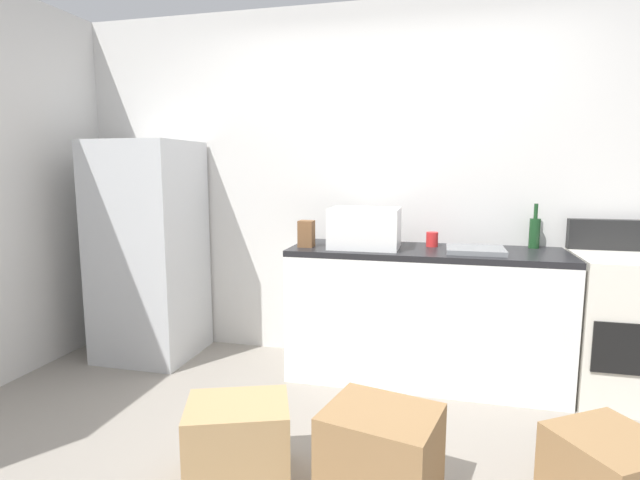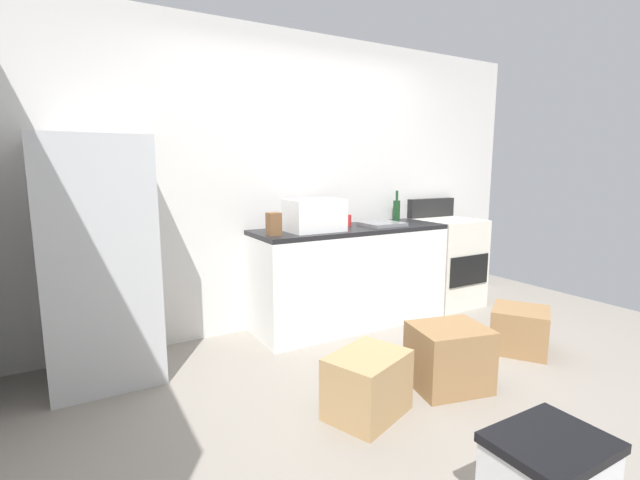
{
  "view_description": "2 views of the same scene",
  "coord_description": "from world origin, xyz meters",
  "views": [
    {
      "loc": [
        0.4,
        -2.1,
        1.43
      ],
      "look_at": [
        -0.31,
        0.74,
        1.0
      ],
      "focal_mm": 27.54,
      "sensor_mm": 36.0,
      "label": 1
    },
    {
      "loc": [
        -1.92,
        -2.11,
        1.43
      ],
      "look_at": [
        -0.34,
        0.65,
        0.91
      ],
      "focal_mm": 25.01,
      "sensor_mm": 36.0,
      "label": 2
    }
  ],
  "objects": [
    {
      "name": "refrigerator",
      "position": [
        -1.75,
        1.15,
        0.82
      ],
      "size": [
        0.68,
        0.66,
        1.63
      ],
      "primitive_type": "cube",
      "color": "silver",
      "rests_on": "ground_plane"
    },
    {
      "name": "cardboard_box_large",
      "position": [
        1.11,
        0.01,
        0.17
      ],
      "size": [
        0.56,
        0.56,
        0.34
      ],
      "primitive_type": "cube",
      "rotation": [
        0.0,
        0.0,
        0.58
      ],
      "color": "olive",
      "rests_on": "ground_plane"
    },
    {
      "name": "kitchen_counter",
      "position": [
        0.3,
        1.2,
        0.45
      ],
      "size": [
        1.8,
        0.6,
        0.9
      ],
      "color": "white",
      "rests_on": "ground_plane"
    },
    {
      "name": "microwave",
      "position": [
        -0.1,
        1.15,
        1.04
      ],
      "size": [
        0.46,
        0.34,
        0.27
      ],
      "primitive_type": "cube",
      "color": "white",
      "rests_on": "kitchen_counter"
    },
    {
      "name": "stove_oven",
      "position": [
        1.52,
        1.21,
        0.47
      ],
      "size": [
        0.6,
        0.61,
        1.1
      ],
      "color": "silver",
      "rests_on": "ground_plane"
    },
    {
      "name": "coffee_mug",
      "position": [
        0.34,
        1.32,
        0.95
      ],
      "size": [
        0.08,
        0.08,
        0.1
      ],
      "primitive_type": "cylinder",
      "color": "red",
      "rests_on": "kitchen_counter"
    },
    {
      "name": "knife_block",
      "position": [
        -0.5,
        1.1,
        0.99
      ],
      "size": [
        0.1,
        0.1,
        0.18
      ],
      "primitive_type": "cube",
      "color": "brown",
      "rests_on": "kitchen_counter"
    },
    {
      "name": "sink_basin",
      "position": [
        0.61,
        1.15,
        0.92
      ],
      "size": [
        0.36,
        0.32,
        0.03
      ],
      "primitive_type": "cube",
      "color": "slate",
      "rests_on": "kitchen_counter"
    },
    {
      "name": "wall_back",
      "position": [
        0.0,
        1.55,
        1.3
      ],
      "size": [
        5.0,
        0.1,
        2.6
      ],
      "primitive_type": "cube",
      "color": "silver",
      "rests_on": "ground_plane"
    },
    {
      "name": "ground_plane",
      "position": [
        0.0,
        0.0,
        0.0
      ],
      "size": [
        6.0,
        6.0,
        0.0
      ],
      "primitive_type": "plane",
      "color": "gray"
    },
    {
      "name": "wine_bottle",
      "position": [
        1.01,
        1.42,
        1.01
      ],
      "size": [
        0.07,
        0.07,
        0.3
      ],
      "color": "#193F1E",
      "rests_on": "kitchen_counter"
    },
    {
      "name": "cardboard_box_small",
      "position": [
        0.18,
        -0.15,
        0.21
      ],
      "size": [
        0.54,
        0.49,
        0.41
      ],
      "primitive_type": "cube",
      "rotation": [
        0.0,
        0.0,
        -0.23
      ],
      "color": "olive",
      "rests_on": "ground_plane"
    },
    {
      "name": "cardboard_box_medium",
      "position": [
        -0.48,
        -0.15,
        0.18
      ],
      "size": [
        0.56,
        0.49,
        0.37
      ],
      "primitive_type": "cube",
      "rotation": [
        0.0,
        0.0,
        0.36
      ],
      "color": "tan",
      "rests_on": "ground_plane"
    }
  ]
}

